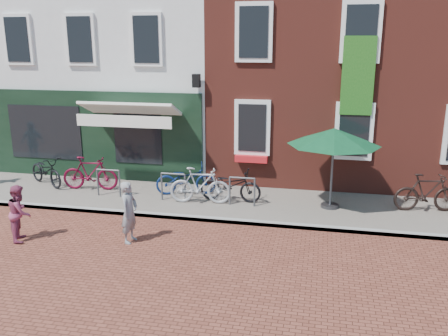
% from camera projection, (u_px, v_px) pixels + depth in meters
% --- Properties ---
extents(ground, '(80.00, 80.00, 0.00)m').
position_uv_depth(ground, '(215.00, 223.00, 12.25)').
color(ground, brown).
extents(sidewalk, '(24.00, 3.00, 0.10)m').
position_uv_depth(sidewalk, '(261.00, 205.00, 13.46)').
color(sidewalk, slate).
rests_on(sidewalk, ground).
extents(building_stucco, '(8.00, 8.00, 9.00)m').
position_uv_depth(building_stucco, '(131.00, 42.00, 18.69)').
color(building_stucco, silver).
rests_on(building_stucco, ground).
extents(building_brick_mid, '(6.00, 8.00, 10.00)m').
position_uv_depth(building_brick_mid, '(311.00, 28.00, 17.16)').
color(building_brick_mid, maroon).
rests_on(building_brick_mid, ground).
extents(parasol, '(2.49, 2.49, 2.32)m').
position_uv_depth(parasol, '(334.00, 134.00, 12.57)').
color(parasol, '#4C4C4F').
rests_on(parasol, sidewalk).
extents(woman, '(0.40, 0.57, 1.46)m').
position_uv_depth(woman, '(129.00, 212.00, 10.93)').
color(woman, gray).
rests_on(woman, ground).
extents(boy, '(0.73, 0.80, 1.34)m').
position_uv_depth(boy, '(20.00, 213.00, 11.06)').
color(boy, '#913A58').
rests_on(boy, ground).
extents(bicycle_0, '(1.86, 1.45, 0.94)m').
position_uv_depth(bicycle_0, '(46.00, 171.00, 15.02)').
color(bicycle_0, black).
rests_on(bicycle_0, sidewalk).
extents(bicycle_1, '(1.78, 0.68, 1.04)m').
position_uv_depth(bicycle_1, '(90.00, 173.00, 14.54)').
color(bicycle_1, '#52061B').
rests_on(bicycle_1, sidewalk).
extents(bicycle_2, '(1.90, 1.10, 0.94)m').
position_uv_depth(bicycle_2, '(186.00, 179.00, 14.11)').
color(bicycle_2, '#0C1E4C').
rests_on(bicycle_2, sidewalk).
extents(bicycle_3, '(1.78, 0.66, 1.04)m').
position_uv_depth(bicycle_3, '(200.00, 185.00, 13.31)').
color(bicycle_3, '#9D9EA0').
rests_on(bicycle_3, sidewalk).
extents(bicycle_4, '(1.82, 0.71, 0.94)m').
position_uv_depth(bicycle_4, '(230.00, 185.00, 13.51)').
color(bicycle_4, black).
rests_on(bicycle_4, sidewalk).
extents(bicycle_5, '(1.79, 0.75, 1.04)m').
position_uv_depth(bicycle_5, '(427.00, 193.00, 12.68)').
color(bicycle_5, black).
rests_on(bicycle_5, sidewalk).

